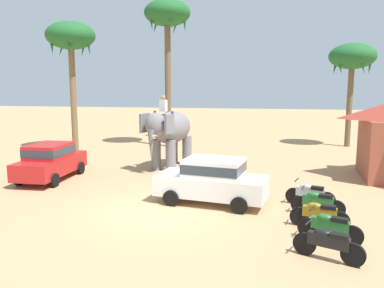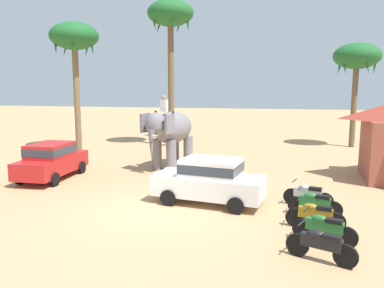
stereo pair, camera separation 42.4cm
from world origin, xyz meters
TOP-DOWN VIEW (x-y plane):
  - ground_plane at (0.00, 0.00)m, footprint 120.00×120.00m
  - car_sedan_foreground at (1.73, 1.34)m, footprint 4.33×2.38m
  - car_parked_far_side at (-6.18, 3.60)m, footprint 1.94×4.13m
  - elephant_with_mahout at (-1.31, 7.11)m, footprint 2.46×4.02m
  - motorcycle_nearest_camera at (5.23, -2.89)m, footprint 1.69×0.87m
  - motorcycle_second_in_row at (5.46, -1.68)m, footprint 1.72×0.80m
  - motorcycle_mid_row at (5.33, -0.61)m, footprint 1.78×0.60m
  - motorcycle_fourth_in_row at (5.44, 0.63)m, footprint 1.77×0.67m
  - motorcycle_far_in_row at (5.31, 1.65)m, footprint 1.75×0.73m
  - palm_tree_behind_elephant at (-3.14, 14.22)m, footprint 3.20×3.20m
  - palm_tree_near_hut at (9.57, 16.50)m, footprint 3.20×3.20m
  - palm_tree_left_of_road at (-9.00, 11.52)m, footprint 3.20×3.20m

SIDE VIEW (x-z plane):
  - ground_plane at x=0.00m, z-range 0.00..0.00m
  - motorcycle_nearest_camera at x=5.23m, z-range -0.01..0.93m
  - motorcycle_second_in_row at x=5.46m, z-range -0.01..0.93m
  - motorcycle_mid_row at x=5.33m, z-range -0.01..0.93m
  - motorcycle_fourth_in_row at x=5.44m, z-range -0.01..0.93m
  - motorcycle_far_in_row at x=5.31m, z-range -0.01..0.93m
  - car_sedan_foreground at x=1.73m, z-range 0.08..1.78m
  - car_parked_far_side at x=-6.18m, z-range 0.08..1.78m
  - elephant_with_mahout at x=-1.31m, z-range 0.05..3.93m
  - palm_tree_near_hut at x=9.57m, z-range 2.56..9.84m
  - palm_tree_left_of_road at x=-9.00m, z-range 3.09..11.58m
  - palm_tree_behind_elephant at x=-3.14m, z-range 3.80..14.01m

